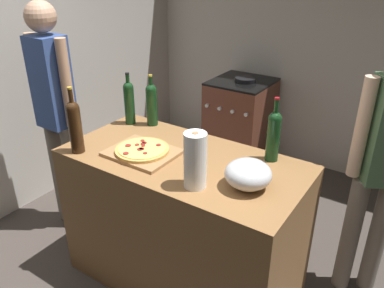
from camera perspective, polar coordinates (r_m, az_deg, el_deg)
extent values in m
cube|color=#3F3833|center=(3.22, 7.67, -12.75)|extent=(4.16, 3.40, 0.02)
cube|color=#BCB7AD|center=(3.94, 18.71, 14.61)|extent=(4.16, 0.10, 2.60)
cube|color=#BCB7AD|center=(3.74, -17.73, 14.16)|extent=(0.10, 3.40, 2.60)
cube|color=olive|center=(2.51, -1.30, -11.45)|extent=(1.45, 0.73, 0.93)
cube|color=#9E7247|center=(2.32, -7.34, -1.28)|extent=(0.40, 0.32, 0.02)
cylinder|color=tan|center=(2.31, -7.36, -0.86)|extent=(0.32, 0.32, 0.02)
cylinder|color=#EAC660|center=(2.30, -7.38, -0.61)|extent=(0.28, 0.28, 0.00)
cylinder|color=maroon|center=(2.32, -7.22, -0.26)|extent=(0.02, 0.02, 0.01)
cylinder|color=maroon|center=(2.25, -9.74, -1.38)|extent=(0.03, 0.03, 0.01)
cylinder|color=maroon|center=(2.39, -7.31, 0.49)|extent=(0.03, 0.03, 0.01)
cylinder|color=maroon|center=(2.34, -9.41, -0.23)|extent=(0.04, 0.04, 0.01)
cylinder|color=maroon|center=(2.23, -6.93, -1.35)|extent=(0.02, 0.02, 0.01)
cylinder|color=maroon|center=(2.34, -8.12, -0.11)|extent=(0.03, 0.03, 0.01)
cylinder|color=maroon|center=(2.28, -7.67, -0.77)|extent=(0.03, 0.03, 0.01)
cylinder|color=maroon|center=(2.36, -7.04, 0.17)|extent=(0.03, 0.03, 0.01)
cylinder|color=maroon|center=(2.32, -4.96, -0.14)|extent=(0.03, 0.03, 0.01)
cylinder|color=maroon|center=(2.35, -7.23, 0.04)|extent=(0.03, 0.03, 0.01)
cylinder|color=maroon|center=(2.29, -7.42, -0.71)|extent=(0.03, 0.03, 0.01)
cylinder|color=#B2B2B7|center=(2.00, 8.15, -6.16)|extent=(0.10, 0.10, 0.01)
ellipsoid|color=silver|center=(1.97, 8.28, -4.40)|extent=(0.24, 0.24, 0.14)
cylinder|color=white|center=(1.92, 0.48, -2.44)|extent=(0.12, 0.12, 0.30)
cylinder|color=#997551|center=(1.92, 0.48, -2.39)|extent=(0.03, 0.03, 0.30)
cylinder|color=#143819|center=(2.23, 11.86, 0.65)|extent=(0.08, 0.08, 0.26)
sphere|color=#143819|center=(2.18, 12.17, 3.69)|extent=(0.08, 0.08, 0.08)
cylinder|color=#143819|center=(2.16, 12.33, 5.32)|extent=(0.03, 0.03, 0.09)
cylinder|color=maroon|center=(2.14, 12.46, 6.56)|extent=(0.03, 0.03, 0.01)
cylinder|color=#143819|center=(2.72, -9.21, 5.62)|extent=(0.07, 0.07, 0.26)
sphere|color=#143819|center=(2.67, -9.41, 8.27)|extent=(0.07, 0.07, 0.07)
cylinder|color=#143819|center=(2.66, -9.49, 9.39)|extent=(0.03, 0.03, 0.07)
cylinder|color=black|center=(2.65, -9.56, 10.21)|extent=(0.03, 0.03, 0.01)
cylinder|color=#331E0F|center=(2.37, -16.79, 1.93)|extent=(0.08, 0.08, 0.28)
sphere|color=#331E0F|center=(2.32, -17.23, 5.07)|extent=(0.08, 0.08, 0.08)
cylinder|color=#331E0F|center=(2.30, -17.46, 6.67)|extent=(0.03, 0.03, 0.09)
cylinder|color=gold|center=(2.29, -17.63, 7.88)|extent=(0.03, 0.03, 0.01)
cylinder|color=#143819|center=(2.68, -5.94, 5.38)|extent=(0.08, 0.08, 0.25)
sphere|color=#143819|center=(2.64, -6.07, 7.95)|extent=(0.08, 0.08, 0.08)
cylinder|color=#143819|center=(2.62, -6.13, 9.14)|extent=(0.02, 0.02, 0.07)
cylinder|color=gold|center=(2.61, -6.17, 9.99)|extent=(0.03, 0.03, 0.01)
cube|color=brown|center=(4.04, 7.05, 3.10)|extent=(0.57, 0.60, 0.87)
cube|color=black|center=(3.89, 7.41, 9.12)|extent=(0.57, 0.60, 0.02)
cylinder|color=silver|center=(3.79, 2.22, 5.68)|extent=(0.04, 0.02, 0.04)
cylinder|color=silver|center=(3.73, 4.08, 5.25)|extent=(0.04, 0.02, 0.04)
cylinder|color=silver|center=(3.66, 6.00, 4.79)|extent=(0.04, 0.02, 0.04)
cylinder|color=silver|center=(3.60, 7.98, 4.32)|extent=(0.04, 0.02, 0.04)
cylinder|color=black|center=(3.85, 7.91, 9.39)|extent=(0.21, 0.21, 0.04)
cylinder|color=slate|center=(3.28, -19.05, -3.90)|extent=(0.11, 0.11, 0.87)
cylinder|color=slate|center=(3.15, -16.93, -4.91)|extent=(0.11, 0.11, 0.87)
cube|color=#334C8C|center=(2.92, -20.05, 8.55)|extent=(0.24, 0.20, 0.65)
cylinder|color=tan|center=(3.05, -21.97, 9.24)|extent=(0.08, 0.08, 0.62)
cylinder|color=tan|center=(2.79, -18.05, 8.42)|extent=(0.08, 0.08, 0.62)
sphere|color=tan|center=(2.84, -21.46, 17.12)|extent=(0.21, 0.21, 0.21)
cylinder|color=slate|center=(2.75, 25.69, -12.13)|extent=(0.11, 0.11, 0.82)
cylinder|color=slate|center=(2.69, 22.32, -12.32)|extent=(0.11, 0.11, 0.82)
cylinder|color=beige|center=(2.31, 23.79, 2.13)|extent=(0.08, 0.08, 0.58)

